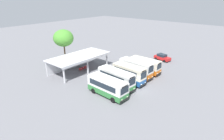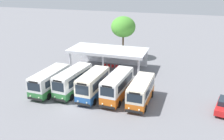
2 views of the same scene
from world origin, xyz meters
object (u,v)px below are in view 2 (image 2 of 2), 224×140
(waiting_chair_middle_seat, at_px, (113,67))
(waiting_chair_fourth_seat, at_px, (116,67))
(city_bus_second_in_row, at_px, (73,80))
(city_bus_fifth_blue, at_px, (141,91))
(city_bus_fourth_amber, at_px, (117,86))
(waiting_chair_second_from_end, at_px, (109,66))
(city_bus_nearest_orange, at_px, (50,80))
(waiting_chair_end_by_column, at_px, (105,66))
(city_bus_middle_cream, at_px, (93,84))

(waiting_chair_middle_seat, relative_size, waiting_chair_fourth_seat, 1.00)
(city_bus_second_in_row, bearing_deg, city_bus_fifth_blue, -1.36)
(city_bus_fourth_amber, bearing_deg, waiting_chair_second_from_end, 114.21)
(city_bus_nearest_orange, height_order, waiting_chair_fourth_seat, city_bus_nearest_orange)
(city_bus_fifth_blue, relative_size, waiting_chair_end_by_column, 7.98)
(city_bus_nearest_orange, distance_m, waiting_chair_middle_seat, 12.60)
(city_bus_fifth_blue, xyz_separation_m, waiting_chair_end_by_column, (-8.61, 10.83, -1.16))
(waiting_chair_second_from_end, height_order, waiting_chair_middle_seat, same)
(city_bus_middle_cream, bearing_deg, waiting_chair_middle_seat, 94.67)
(city_bus_second_in_row, relative_size, city_bus_fifth_blue, 1.09)
(city_bus_fifth_blue, bearing_deg, city_bus_second_in_row, 178.64)
(city_bus_nearest_orange, distance_m, city_bus_second_in_row, 3.23)
(city_bus_fifth_blue, bearing_deg, city_bus_fourth_amber, 175.67)
(waiting_chair_middle_seat, bearing_deg, city_bus_middle_cream, -85.33)
(waiting_chair_middle_seat, bearing_deg, waiting_chair_fourth_seat, 2.65)
(city_bus_second_in_row, xyz_separation_m, waiting_chair_fourth_seat, (2.94, 10.63, -1.30))
(waiting_chair_fourth_seat, bearing_deg, city_bus_fifth_blue, -59.07)
(waiting_chair_middle_seat, bearing_deg, city_bus_fifth_blue, -56.34)
(waiting_chair_second_from_end, relative_size, waiting_chair_middle_seat, 1.00)
(waiting_chair_end_by_column, relative_size, waiting_chair_middle_seat, 1.00)
(waiting_chair_second_from_end, xyz_separation_m, waiting_chair_middle_seat, (0.70, -0.00, 0.00))
(city_bus_nearest_orange, distance_m, waiting_chair_end_by_column, 12.07)
(waiting_chair_second_from_end, bearing_deg, waiting_chair_fourth_seat, 1.31)
(city_bus_nearest_orange, xyz_separation_m, city_bus_fifth_blue, (12.59, 0.51, -0.02))
(city_bus_middle_cream, bearing_deg, city_bus_fifth_blue, 3.02)
(city_bus_middle_cream, bearing_deg, waiting_chair_fourth_seat, 91.07)
(city_bus_second_in_row, distance_m, waiting_chair_second_from_end, 10.79)
(city_bus_fourth_amber, distance_m, city_bus_fifth_blue, 3.16)
(city_bus_fourth_amber, bearing_deg, waiting_chair_middle_seat, 110.98)
(waiting_chair_middle_seat, bearing_deg, waiting_chair_end_by_column, 179.82)
(city_bus_nearest_orange, height_order, city_bus_middle_cream, city_bus_middle_cream)
(city_bus_nearest_orange, xyz_separation_m, city_bus_fourth_amber, (9.44, 0.75, 0.17))
(waiting_chair_fourth_seat, bearing_deg, city_bus_nearest_orange, -118.17)
(city_bus_fifth_blue, bearing_deg, city_bus_middle_cream, -176.98)
(city_bus_second_in_row, distance_m, waiting_chair_middle_seat, 10.91)
(city_bus_fourth_amber, xyz_separation_m, waiting_chair_second_from_end, (-4.76, 10.59, -1.35))
(city_bus_nearest_orange, bearing_deg, waiting_chair_end_by_column, 70.64)
(city_bus_nearest_orange, xyz_separation_m, waiting_chair_second_from_end, (4.68, 11.33, -1.18))
(city_bus_fifth_blue, xyz_separation_m, waiting_chair_middle_seat, (-7.21, 10.82, -1.16))
(waiting_chair_end_by_column, relative_size, waiting_chair_fourth_seat, 1.00)
(city_bus_second_in_row, xyz_separation_m, waiting_chair_middle_seat, (2.24, 10.60, -1.30))
(city_bus_middle_cream, height_order, waiting_chair_fourth_seat, city_bus_middle_cream)
(city_bus_fourth_amber, distance_m, waiting_chair_second_from_end, 11.68)
(waiting_chair_end_by_column, bearing_deg, city_bus_second_in_row, -94.50)
(waiting_chair_end_by_column, height_order, waiting_chair_second_from_end, same)
(waiting_chair_second_from_end, bearing_deg, city_bus_fourth_amber, -65.79)
(city_bus_fifth_blue, bearing_deg, city_bus_nearest_orange, -177.69)
(city_bus_fifth_blue, xyz_separation_m, waiting_chair_fourth_seat, (-6.51, 10.86, -1.16))
(city_bus_nearest_orange, height_order, city_bus_second_in_row, city_bus_second_in_row)
(waiting_chair_second_from_end, xyz_separation_m, waiting_chair_fourth_seat, (1.40, 0.03, 0.00))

